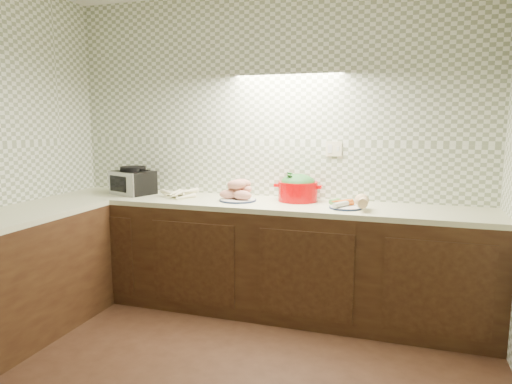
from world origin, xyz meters
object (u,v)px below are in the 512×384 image
(sweet_potato_plate, at_px, (238,192))
(veg_plate, at_px, (352,203))
(parsnip_pile, at_px, (177,194))
(onion_bowl, at_px, (239,194))
(toaster_oven, at_px, (133,181))
(dutch_oven, at_px, (298,188))

(sweet_potato_plate, height_order, veg_plate, sweet_potato_plate)
(parsnip_pile, distance_m, onion_bowl, 0.54)
(parsnip_pile, relative_size, onion_bowl, 2.66)
(sweet_potato_plate, xyz_separation_m, veg_plate, (0.92, -0.06, -0.03))
(toaster_oven, relative_size, sweet_potato_plate, 1.36)
(dutch_oven, height_order, veg_plate, dutch_oven)
(sweet_potato_plate, relative_size, onion_bowl, 2.26)
(toaster_oven, xyz_separation_m, parsnip_pile, (0.46, -0.04, -0.08))
(parsnip_pile, height_order, veg_plate, veg_plate)
(onion_bowl, bearing_deg, parsnip_pile, -166.61)
(toaster_oven, relative_size, onion_bowl, 3.08)
(toaster_oven, height_order, dutch_oven, toaster_oven)
(onion_bowl, bearing_deg, dutch_oven, 1.77)
(toaster_oven, height_order, parsnip_pile, toaster_oven)
(sweet_potato_plate, bearing_deg, toaster_oven, 177.86)
(toaster_oven, bearing_deg, veg_plate, 16.48)
(toaster_oven, relative_size, parsnip_pile, 1.16)
(dutch_oven, relative_size, veg_plate, 1.23)
(onion_bowl, bearing_deg, toaster_oven, -175.17)
(parsnip_pile, distance_m, dutch_oven, 1.03)
(toaster_oven, xyz_separation_m, onion_bowl, (0.98, 0.08, -0.08))
(dutch_oven, bearing_deg, veg_plate, -23.34)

